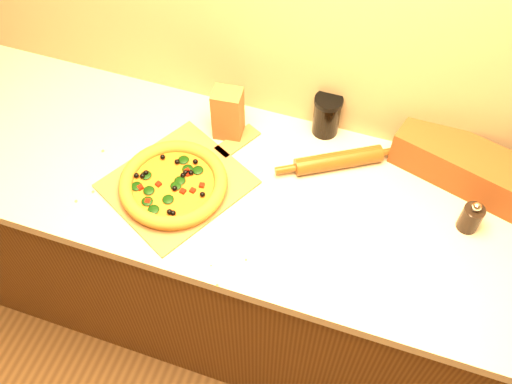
# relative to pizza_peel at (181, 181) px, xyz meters

# --- Properties ---
(cabinet) EXTENTS (2.80, 0.65, 0.86)m
(cabinet) POSITION_rel_pizza_peel_xyz_m (0.31, 0.05, -0.47)
(cabinet) COLOR #4A290F
(cabinet) RESTS_ON ground
(countertop) EXTENTS (2.84, 0.68, 0.04)m
(countertop) POSITION_rel_pizza_peel_xyz_m (0.31, 0.05, -0.02)
(countertop) COLOR beige
(countertop) RESTS_ON cabinet
(pizza_peel) EXTENTS (0.49, 0.55, 0.01)m
(pizza_peel) POSITION_rel_pizza_peel_xyz_m (0.00, 0.00, 0.00)
(pizza_peel) COLOR brown
(pizza_peel) RESTS_ON countertop
(pizza) EXTENTS (0.33, 0.33, 0.05)m
(pizza) POSITION_rel_pizza_peel_xyz_m (-0.01, -0.03, 0.03)
(pizza) COLOR #C08630
(pizza) RESTS_ON pizza_peel
(pepper_grinder) EXTENTS (0.06, 0.06, 0.11)m
(pepper_grinder) POSITION_rel_pizza_peel_xyz_m (0.85, 0.12, 0.04)
(pepper_grinder) COLOR black
(pepper_grinder) RESTS_ON countertop
(rolling_pin) EXTENTS (0.36, 0.23, 0.05)m
(rolling_pin) POSITION_rel_pizza_peel_xyz_m (0.44, 0.22, 0.02)
(rolling_pin) COLOR #502B0D
(rolling_pin) RESTS_ON countertop
(bread_bag) EXTENTS (0.47, 0.26, 0.12)m
(bread_bag) POSITION_rel_pizza_peel_xyz_m (0.82, 0.29, 0.06)
(bread_bag) COLOR #602E12
(bread_bag) RESTS_ON countertop
(paper_bag) EXTENTS (0.10, 0.08, 0.18)m
(paper_bag) POSITION_rel_pizza_peel_xyz_m (0.07, 0.23, 0.09)
(paper_bag) COLOR brown
(paper_bag) RESTS_ON countertop
(dark_jar) EXTENTS (0.09, 0.09, 0.14)m
(dark_jar) POSITION_rel_pizza_peel_xyz_m (0.36, 0.35, 0.07)
(dark_jar) COLOR black
(dark_jar) RESTS_ON countertop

